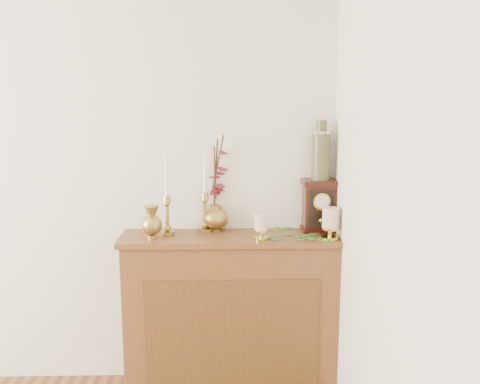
{
  "coord_description": "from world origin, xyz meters",
  "views": [
    {
      "loc": [
        1.38,
        -0.94,
        1.77
      ],
      "look_at": [
        1.45,
        2.05,
        1.19
      ],
      "focal_mm": 42.0,
      "sensor_mm": 36.0,
      "label": 1
    }
  ],
  "objects_px": {
    "bud_vase": "(152,223)",
    "mantel_clock": "(319,206)",
    "ginger_jar": "(218,187)",
    "candlestick_left": "(167,208)",
    "candlestick_center": "(205,205)",
    "ceramic_vase": "(321,153)"
  },
  "relations": [
    {
      "from": "mantel_clock",
      "to": "ceramic_vase",
      "type": "xyz_separation_m",
      "value": [
        -0.0,
        0.0,
        0.3
      ]
    },
    {
      "from": "candlestick_left",
      "to": "ginger_jar",
      "type": "xyz_separation_m",
      "value": [
        0.28,
        0.13,
        0.1
      ]
    },
    {
      "from": "ceramic_vase",
      "to": "candlestick_center",
      "type": "bearing_deg",
      "value": -179.98
    },
    {
      "from": "bud_vase",
      "to": "ginger_jar",
      "type": "height_order",
      "value": "ginger_jar"
    },
    {
      "from": "mantel_clock",
      "to": "candlestick_center",
      "type": "bearing_deg",
      "value": 177.6
    },
    {
      "from": "candlestick_center",
      "to": "ceramic_vase",
      "type": "height_order",
      "value": "ceramic_vase"
    },
    {
      "from": "candlestick_center",
      "to": "ceramic_vase",
      "type": "bearing_deg",
      "value": 0.02
    },
    {
      "from": "bud_vase",
      "to": "ginger_jar",
      "type": "relative_size",
      "value": 0.33
    },
    {
      "from": "ginger_jar",
      "to": "mantel_clock",
      "type": "distance_m",
      "value": 0.6
    },
    {
      "from": "candlestick_center",
      "to": "candlestick_left",
      "type": "bearing_deg",
      "value": -163.92
    },
    {
      "from": "candlestick_left",
      "to": "mantel_clock",
      "type": "relative_size",
      "value": 1.54
    },
    {
      "from": "ginger_jar",
      "to": "mantel_clock",
      "type": "bearing_deg",
      "value": -6.59
    },
    {
      "from": "candlestick_left",
      "to": "mantel_clock",
      "type": "height_order",
      "value": "candlestick_left"
    },
    {
      "from": "bud_vase",
      "to": "mantel_clock",
      "type": "relative_size",
      "value": 0.61
    },
    {
      "from": "candlestick_left",
      "to": "ceramic_vase",
      "type": "bearing_deg",
      "value": 4.01
    },
    {
      "from": "candlestick_left",
      "to": "mantel_clock",
      "type": "xyz_separation_m",
      "value": [
        0.87,
        0.06,
        -0.0
      ]
    },
    {
      "from": "candlestick_left",
      "to": "ginger_jar",
      "type": "relative_size",
      "value": 0.83
    },
    {
      "from": "mantel_clock",
      "to": "ceramic_vase",
      "type": "height_order",
      "value": "ceramic_vase"
    },
    {
      "from": "ginger_jar",
      "to": "bud_vase",
      "type": "bearing_deg",
      "value": -149.7
    },
    {
      "from": "candlestick_center",
      "to": "ginger_jar",
      "type": "bearing_deg",
      "value": 41.95
    },
    {
      "from": "bud_vase",
      "to": "ginger_jar",
      "type": "xyz_separation_m",
      "value": [
        0.36,
        0.21,
        0.16
      ]
    },
    {
      "from": "ceramic_vase",
      "to": "mantel_clock",
      "type": "bearing_deg",
      "value": -87.82
    }
  ]
}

